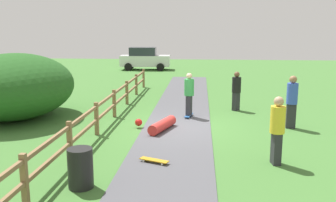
{
  "coord_description": "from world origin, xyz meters",
  "views": [
    {
      "loc": [
        0.81,
        -13.05,
        3.47
      ],
      "look_at": [
        -0.31,
        -0.34,
        1.0
      ],
      "focal_mm": 39.98,
      "sensor_mm": 36.0,
      "label": 1
    }
  ],
  "objects_px": {
    "skateboard_loose": "(154,160)",
    "parked_car_white": "(145,58)",
    "bystander_black": "(236,89)",
    "bystander_yellow": "(277,127)",
    "trash_bin": "(80,168)",
    "skater_riding": "(189,93)",
    "bush_large": "(15,86)",
    "bystander_blue": "(292,99)",
    "skater_fallen": "(161,125)"
  },
  "relations": [
    {
      "from": "bush_large",
      "to": "parked_car_white",
      "type": "distance_m",
      "value": 18.14
    },
    {
      "from": "trash_bin",
      "to": "bystander_blue",
      "type": "relative_size",
      "value": 0.48
    },
    {
      "from": "bystander_yellow",
      "to": "skateboard_loose",
      "type": "bearing_deg",
      "value": -175.7
    },
    {
      "from": "skater_riding",
      "to": "parked_car_white",
      "type": "distance_m",
      "value": 17.84
    },
    {
      "from": "skater_riding",
      "to": "bystander_black",
      "type": "relative_size",
      "value": 1.04
    },
    {
      "from": "bush_large",
      "to": "bystander_yellow",
      "type": "xyz_separation_m",
      "value": [
        9.19,
        -4.34,
        -0.28
      ]
    },
    {
      "from": "trash_bin",
      "to": "bystander_yellow",
      "type": "relative_size",
      "value": 0.5
    },
    {
      "from": "bush_large",
      "to": "bystander_black",
      "type": "xyz_separation_m",
      "value": [
        8.75,
        2.16,
        -0.35
      ]
    },
    {
      "from": "bush_large",
      "to": "bystander_black",
      "type": "relative_size",
      "value": 3.14
    },
    {
      "from": "bystander_black",
      "to": "bystander_yellow",
      "type": "relative_size",
      "value": 0.94
    },
    {
      "from": "bystander_black",
      "to": "parked_car_white",
      "type": "distance_m",
      "value": 17.04
    },
    {
      "from": "bush_large",
      "to": "skateboard_loose",
      "type": "xyz_separation_m",
      "value": [
        6.03,
        -4.58,
        -1.19
      ]
    },
    {
      "from": "bystander_yellow",
      "to": "trash_bin",
      "type": "bearing_deg",
      "value": -157.79
    },
    {
      "from": "trash_bin",
      "to": "bystander_yellow",
      "type": "distance_m",
      "value": 4.99
    },
    {
      "from": "skater_riding",
      "to": "bystander_yellow",
      "type": "relative_size",
      "value": 0.98
    },
    {
      "from": "bush_large",
      "to": "bystander_blue",
      "type": "xyz_separation_m",
      "value": [
        10.42,
        -0.63,
        -0.23
      ]
    },
    {
      "from": "skater_riding",
      "to": "skateboard_loose",
      "type": "distance_m",
      "value": 5.39
    },
    {
      "from": "skateboard_loose",
      "to": "bystander_black",
      "type": "distance_m",
      "value": 7.32
    },
    {
      "from": "bystander_blue",
      "to": "skater_riding",
      "type": "bearing_deg",
      "value": 160.28
    },
    {
      "from": "bush_large",
      "to": "skateboard_loose",
      "type": "height_order",
      "value": "bush_large"
    },
    {
      "from": "skateboard_loose",
      "to": "bystander_blue",
      "type": "distance_m",
      "value": 5.98
    },
    {
      "from": "bystander_blue",
      "to": "bystander_black",
      "type": "relative_size",
      "value": 1.11
    },
    {
      "from": "bush_large",
      "to": "bystander_black",
      "type": "height_order",
      "value": "bush_large"
    },
    {
      "from": "skateboard_loose",
      "to": "bystander_yellow",
      "type": "height_order",
      "value": "bystander_yellow"
    },
    {
      "from": "trash_bin",
      "to": "bystander_black",
      "type": "xyz_separation_m",
      "value": [
        4.15,
        8.38,
        0.47
      ]
    },
    {
      "from": "skateboard_loose",
      "to": "parked_car_white",
      "type": "xyz_separation_m",
      "value": [
        -3.62,
        22.56,
        0.87
      ]
    },
    {
      "from": "bystander_yellow",
      "to": "bush_large",
      "type": "bearing_deg",
      "value": 154.71
    },
    {
      "from": "bystander_blue",
      "to": "bystander_yellow",
      "type": "height_order",
      "value": "bystander_blue"
    },
    {
      "from": "bystander_black",
      "to": "parked_car_white",
      "type": "relative_size",
      "value": 0.39
    },
    {
      "from": "bystander_yellow",
      "to": "bystander_black",
      "type": "bearing_deg",
      "value": 93.93
    },
    {
      "from": "bush_large",
      "to": "skater_riding",
      "type": "bearing_deg",
      "value": 5.73
    },
    {
      "from": "trash_bin",
      "to": "skater_riding",
      "type": "relative_size",
      "value": 0.51
    },
    {
      "from": "bush_large",
      "to": "bystander_black",
      "type": "distance_m",
      "value": 9.02
    },
    {
      "from": "bush_large",
      "to": "trash_bin",
      "type": "relative_size",
      "value": 5.87
    },
    {
      "from": "bush_large",
      "to": "skater_riding",
      "type": "height_order",
      "value": "bush_large"
    },
    {
      "from": "bystander_yellow",
      "to": "skater_fallen",
      "type": "bearing_deg",
      "value": 138.18
    },
    {
      "from": "skater_riding",
      "to": "bystander_black",
      "type": "xyz_separation_m",
      "value": [
        1.98,
        1.48,
        -0.07
      ]
    },
    {
      "from": "bystander_yellow",
      "to": "skater_riding",
      "type": "bearing_deg",
      "value": 115.77
    },
    {
      "from": "trash_bin",
      "to": "skater_fallen",
      "type": "height_order",
      "value": "trash_bin"
    },
    {
      "from": "bush_large",
      "to": "bystander_yellow",
      "type": "relative_size",
      "value": 2.95
    },
    {
      "from": "skateboard_loose",
      "to": "bystander_yellow",
      "type": "xyz_separation_m",
      "value": [
        3.16,
        0.24,
        0.9
      ]
    },
    {
      "from": "parked_car_white",
      "to": "trash_bin",
      "type": "bearing_deg",
      "value": -84.82
    },
    {
      "from": "bystander_blue",
      "to": "trash_bin",
      "type": "bearing_deg",
      "value": -136.13
    },
    {
      "from": "parked_car_white",
      "to": "skater_fallen",
      "type": "bearing_deg",
      "value": -79.89
    },
    {
      "from": "trash_bin",
      "to": "bystander_blue",
      "type": "bearing_deg",
      "value": 43.87
    },
    {
      "from": "trash_bin",
      "to": "bystander_blue",
      "type": "distance_m",
      "value": 8.09
    },
    {
      "from": "bush_large",
      "to": "bystander_black",
      "type": "bearing_deg",
      "value": 13.88
    },
    {
      "from": "skater_riding",
      "to": "bystander_black",
      "type": "bearing_deg",
      "value": 36.83
    },
    {
      "from": "bystander_blue",
      "to": "bystander_black",
      "type": "height_order",
      "value": "bystander_blue"
    },
    {
      "from": "bystander_blue",
      "to": "bystander_black",
      "type": "xyz_separation_m",
      "value": [
        -1.67,
        2.79,
        -0.12
      ]
    }
  ]
}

